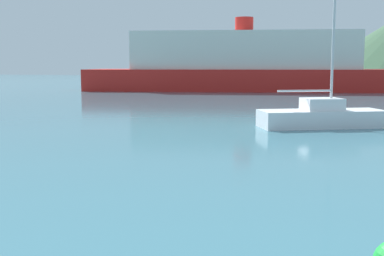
% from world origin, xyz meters
% --- Properties ---
extents(sailboat_middle, '(6.01, 4.22, 10.28)m').
position_xyz_m(sailboat_middle, '(2.39, 24.78, 0.55)').
color(sailboat_middle, silver).
rests_on(sailboat_middle, ground_plane).
extents(ferry_distant, '(35.81, 14.62, 8.07)m').
position_xyz_m(ferry_distant, '(-7.23, 55.38, 2.85)').
color(ferry_distant, red).
rests_on(ferry_distant, ground_plane).
extents(hill_west, '(34.27, 34.27, 9.28)m').
position_xyz_m(hill_west, '(-13.47, 109.63, 4.64)').
color(hill_west, '#3D6038').
rests_on(hill_west, ground_plane).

